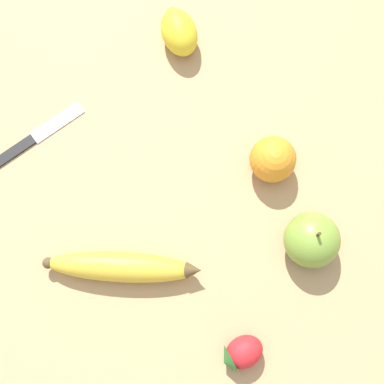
# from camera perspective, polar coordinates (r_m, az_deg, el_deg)

# --- Properties ---
(ground_plane) EXTENTS (3.00, 3.00, 0.00)m
(ground_plane) POSITION_cam_1_polar(r_m,az_deg,el_deg) (0.82, -4.02, -0.75)
(ground_plane) COLOR tan
(banana) EXTENTS (0.19, 0.18, 0.04)m
(banana) POSITION_cam_1_polar(r_m,az_deg,el_deg) (0.78, -7.38, -7.94)
(banana) COLOR gold
(banana) RESTS_ON ground_plane
(orange) EXTENTS (0.07, 0.07, 0.07)m
(orange) POSITION_cam_1_polar(r_m,az_deg,el_deg) (0.81, 8.61, 3.47)
(orange) COLOR orange
(orange) RESTS_ON ground_plane
(strawberry) EXTENTS (0.07, 0.05, 0.04)m
(strawberry) POSITION_cam_1_polar(r_m,az_deg,el_deg) (0.77, 5.28, -16.78)
(strawberry) COLOR red
(strawberry) RESTS_ON ground_plane
(apple) EXTENTS (0.08, 0.08, 0.09)m
(apple) POSITION_cam_1_polar(r_m,az_deg,el_deg) (0.79, 12.66, -5.01)
(apple) COLOR olive
(apple) RESTS_ON ground_plane
(lemon) EXTENTS (0.08, 0.10, 0.06)m
(lemon) POSITION_cam_1_polar(r_m,az_deg,el_deg) (0.90, -1.40, 16.69)
(lemon) COLOR yellow
(lemon) RESTS_ON ground_plane
(paring_knife) EXTENTS (0.16, 0.03, 0.01)m
(paring_knife) POSITION_cam_1_polar(r_m,az_deg,el_deg) (0.88, -16.37, 5.67)
(paring_knife) COLOR silver
(paring_knife) RESTS_ON ground_plane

